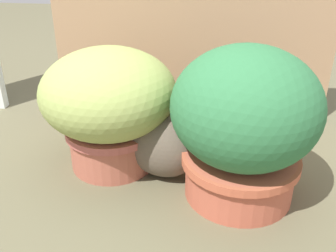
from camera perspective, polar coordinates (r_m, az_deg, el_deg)
The scene contains 6 objects.
ground_plane at distance 1.25m, azimuth -0.80°, elevation -7.75°, with size 6.00×6.00×0.00m, color brown.
cardboard_backdrop at distance 1.56m, azimuth 3.43°, elevation 14.55°, with size 1.11×0.03×0.75m, color tan.
grass_planter at distance 1.23m, azimuth -8.68°, elevation 3.37°, with size 0.43×0.43×0.40m.
leafy_planter at distance 1.08m, azimuth 11.20°, elevation 0.52°, with size 0.41×0.41×0.45m.
cat at distance 1.20m, azimuth -0.43°, elevation -2.28°, with size 0.36×0.26×0.32m.
mushroom_ornament_red at distance 1.21m, azimuth -8.17°, elevation -2.83°, with size 0.11×0.11×0.16m.
Camera 1 is at (0.14, -1.01, 0.72)m, focal length 41.21 mm.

